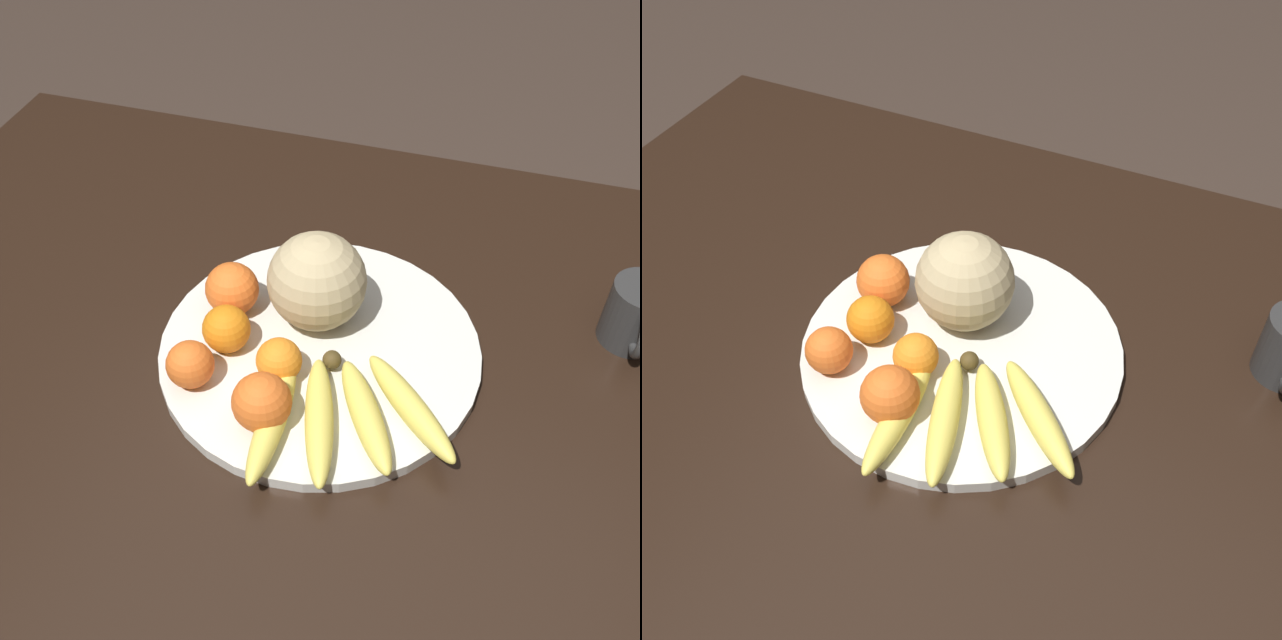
# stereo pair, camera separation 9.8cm
# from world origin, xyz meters

# --- Properties ---
(ground_plane) EXTENTS (12.00, 12.00, 0.00)m
(ground_plane) POSITION_xyz_m (0.00, 0.00, 0.00)
(ground_plane) COLOR #382B23
(kitchen_table) EXTENTS (1.54, 1.12, 0.75)m
(kitchen_table) POSITION_xyz_m (0.00, 0.00, 0.67)
(kitchen_table) COLOR black
(kitchen_table) RESTS_ON ground_plane
(fruit_bowl) EXTENTS (0.44, 0.44, 0.02)m
(fruit_bowl) POSITION_xyz_m (-0.01, 0.04, 0.76)
(fruit_bowl) COLOR silver
(fruit_bowl) RESTS_ON kitchen_table
(melon) EXTENTS (0.14, 0.14, 0.14)m
(melon) POSITION_xyz_m (-0.03, 0.09, 0.84)
(melon) COLOR tan
(melon) RESTS_ON fruit_bowl
(banana_bunch) EXTENTS (0.26, 0.24, 0.04)m
(banana_bunch) POSITION_xyz_m (0.05, -0.08, 0.79)
(banana_bunch) COLOR #473819
(banana_bunch) RESTS_ON fruit_bowl
(orange_front_left) EXTENTS (0.07, 0.07, 0.07)m
(orange_front_left) POSITION_xyz_m (-0.13, -0.00, 0.80)
(orange_front_left) COLOR orange
(orange_front_left) RESTS_ON fruit_bowl
(orange_front_right) EXTENTS (0.06, 0.06, 0.06)m
(orange_front_right) POSITION_xyz_m (-0.15, -0.07, 0.80)
(orange_front_right) COLOR orange
(orange_front_right) RESTS_ON fruit_bowl
(orange_mid_center) EXTENTS (0.07, 0.07, 0.07)m
(orange_mid_center) POSITION_xyz_m (-0.04, -0.11, 0.81)
(orange_mid_center) COLOR orange
(orange_mid_center) RESTS_ON fruit_bowl
(orange_back_left) EXTENTS (0.06, 0.06, 0.06)m
(orange_back_left) POSITION_xyz_m (-0.05, -0.03, 0.80)
(orange_back_left) COLOR orange
(orange_back_left) RESTS_ON fruit_bowl
(orange_back_right) EXTENTS (0.08, 0.08, 0.08)m
(orange_back_right) POSITION_xyz_m (-0.15, 0.07, 0.81)
(orange_back_right) COLOR orange
(orange_back_right) RESTS_ON fruit_bowl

